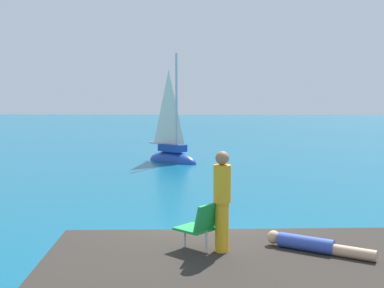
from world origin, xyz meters
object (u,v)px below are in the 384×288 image
object	(u,v)px
person_standing	(222,198)
beach_chair	(200,224)
sailboat_near	(172,156)
person_sunbather	(314,245)

from	to	relation	value
person_standing	beach_chair	distance (m)	0.55
sailboat_near	person_standing	bearing A→B (deg)	-42.55
person_sunbather	beach_chair	bearing A→B (deg)	-149.64
sailboat_near	person_standing	size ratio (longest dim) A/B	3.80
person_sunbather	beach_chair	world-z (taller)	beach_chair
sailboat_near	person_standing	distance (m)	18.12
person_standing	beach_chair	world-z (taller)	person_standing
sailboat_near	person_sunbather	bearing A→B (deg)	-37.97
sailboat_near	person_sunbather	distance (m)	18.29
sailboat_near	beach_chair	distance (m)	18.06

